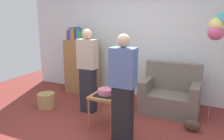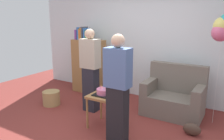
{
  "view_description": "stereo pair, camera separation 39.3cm",
  "coord_description": "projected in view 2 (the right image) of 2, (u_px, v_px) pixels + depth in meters",
  "views": [
    {
      "loc": [
        1.59,
        -2.96,
        1.87
      ],
      "look_at": [
        -0.04,
        0.51,
        0.95
      ],
      "focal_mm": 36.49,
      "sensor_mm": 36.0,
      "label": 1
    },
    {
      "loc": [
        1.93,
        -2.77,
        1.87
      ],
      "look_at": [
        -0.04,
        0.51,
        0.95
      ],
      "focal_mm": 36.49,
      "sensor_mm": 36.0,
      "label": 2
    }
  ],
  "objects": [
    {
      "name": "birthday_cake",
      "position": [
        104.0,
        92.0,
        3.81
      ],
      "size": [
        0.32,
        0.32,
        0.17
      ],
      "color": "black",
      "rests_on": "side_table"
    },
    {
      "name": "bookshelf",
      "position": [
        89.0,
        65.0,
        5.6
      ],
      "size": [
        0.8,
        0.36,
        1.61
      ],
      "color": "olive",
      "rests_on": "ground_plane"
    },
    {
      "name": "person_blowing_candles",
      "position": [
        90.0,
        70.0,
        4.43
      ],
      "size": [
        0.36,
        0.22,
        1.63
      ],
      "rotation": [
        0.0,
        0.0,
        -0.26
      ],
      "color": "#23232D",
      "rests_on": "ground_plane"
    },
    {
      "name": "ground_plane",
      "position": [
        98.0,
        133.0,
        3.71
      ],
      "size": [
        8.0,
        8.0,
        0.0
      ],
      "primitive_type": "plane",
      "color": "maroon"
    },
    {
      "name": "handbag",
      "position": [
        192.0,
        129.0,
        3.63
      ],
      "size": [
        0.28,
        0.14,
        0.2
      ],
      "primitive_type": "ellipsoid",
      "color": "#473328",
      "rests_on": "ground_plane"
    },
    {
      "name": "person_holding_cake",
      "position": [
        118.0,
        90.0,
        3.25
      ],
      "size": [
        0.36,
        0.22,
        1.63
      ],
      "rotation": [
        0.0,
        0.0,
        2.91
      ],
      "color": "black",
      "rests_on": "ground_plane"
    },
    {
      "name": "couch",
      "position": [
        174.0,
        97.0,
        4.37
      ],
      "size": [
        1.1,
        0.7,
        0.96
      ],
      "color": "#6B6056",
      "rests_on": "ground_plane"
    },
    {
      "name": "side_table",
      "position": [
        104.0,
        100.0,
        3.84
      ],
      "size": [
        0.48,
        0.48,
        0.57
      ],
      "color": "olive",
      "rests_on": "ground_plane"
    },
    {
      "name": "wicker_basket",
      "position": [
        51.0,
        98.0,
        4.87
      ],
      "size": [
        0.36,
        0.36,
        0.3
      ],
      "primitive_type": "cylinder",
      "color": "#A88451",
      "rests_on": "ground_plane"
    },
    {
      "name": "wall_back",
      "position": [
        149.0,
        39.0,
        5.11
      ],
      "size": [
        6.0,
        0.1,
        2.7
      ],
      "primitive_type": "cube",
      "color": "silver",
      "rests_on": "ground_plane"
    }
  ]
}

